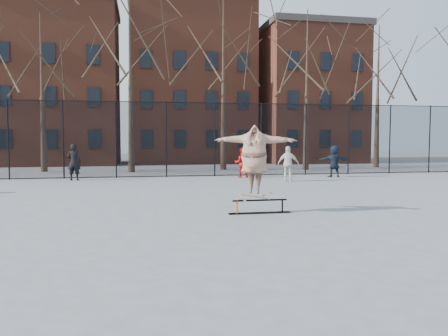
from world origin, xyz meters
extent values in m
plane|color=slate|center=(0.00, 0.00, 0.00)|extent=(100.00, 100.00, 0.00)
cube|color=black|center=(0.51, 1.31, 0.01)|extent=(1.76, 0.27, 0.01)
cylinder|color=orange|center=(-0.14, 1.31, 0.18)|extent=(0.05, 0.05, 0.36)
cylinder|color=black|center=(1.16, 1.31, 0.18)|extent=(0.05, 0.05, 0.36)
cylinder|color=black|center=(0.51, 1.31, 0.36)|extent=(1.56, 0.05, 0.05)
imported|color=#6D3C97|center=(0.35, 1.31, 1.44)|extent=(2.39, 1.52, 1.90)
imported|color=black|center=(-5.96, 12.00, 0.90)|extent=(0.72, 0.53, 1.80)
imported|color=#B81011|center=(2.47, 12.00, 0.78)|extent=(0.83, 0.69, 1.55)
imported|color=silver|center=(4.21, 9.62, 0.85)|extent=(1.07, 0.76, 1.69)
imported|color=#1A2435|center=(7.36, 11.32, 0.85)|extent=(1.62, 0.66, 1.70)
cylinder|color=black|center=(-9.20, 13.00, 2.00)|extent=(0.07, 0.07, 4.00)
cylinder|color=black|center=(-6.60, 13.00, 2.00)|extent=(0.07, 0.07, 4.00)
cylinder|color=black|center=(-4.00, 13.00, 2.00)|extent=(0.07, 0.07, 4.00)
cylinder|color=black|center=(-1.40, 13.00, 2.00)|extent=(0.07, 0.07, 4.00)
cylinder|color=black|center=(1.20, 13.00, 2.00)|extent=(0.07, 0.07, 4.00)
cylinder|color=black|center=(3.80, 13.00, 2.00)|extent=(0.07, 0.07, 4.00)
cylinder|color=black|center=(6.40, 13.00, 2.00)|extent=(0.07, 0.07, 4.00)
cylinder|color=black|center=(9.00, 13.00, 2.00)|extent=(0.07, 0.07, 4.00)
cylinder|color=black|center=(11.60, 13.00, 2.00)|extent=(0.07, 0.07, 4.00)
cylinder|color=black|center=(14.20, 13.00, 2.00)|extent=(0.07, 0.07, 4.00)
cube|color=black|center=(0.00, 13.00, 2.00)|extent=(34.00, 0.01, 4.00)
cylinder|color=black|center=(0.00, 13.00, 3.96)|extent=(34.00, 0.04, 0.04)
cone|color=black|center=(-8.50, 17.80, 2.31)|extent=(0.40, 0.40, 4.62)
cone|color=black|center=(-3.00, 16.50, 2.31)|extent=(0.40, 0.40, 4.62)
cone|color=black|center=(2.50, 17.80, 2.31)|extent=(0.40, 0.40, 4.62)
cone|color=black|center=(8.00, 16.50, 2.31)|extent=(0.40, 0.40, 4.62)
cone|color=black|center=(13.50, 17.80, 2.31)|extent=(0.40, 0.40, 4.62)
cube|color=brown|center=(-9.00, 26.00, 6.00)|extent=(9.00, 7.00, 12.00)
cube|color=brown|center=(1.50, 26.00, 6.50)|extent=(10.00, 7.00, 13.00)
cube|color=brown|center=(11.50, 26.00, 5.50)|extent=(8.00, 7.00, 11.00)
camera|label=1|loc=(-2.71, -10.31, 2.10)|focal=35.00mm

